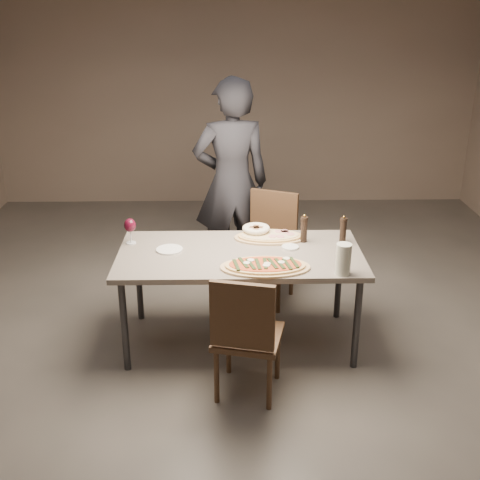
{
  "coord_description": "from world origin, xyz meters",
  "views": [
    {
      "loc": [
        -0.08,
        -4.07,
        2.49
      ],
      "look_at": [
        0.0,
        0.0,
        0.85
      ],
      "focal_mm": 45.0,
      "sensor_mm": 36.0,
      "label": 1
    }
  ],
  "objects_px": {
    "zucchini_pizza": "(265,266)",
    "pepper_mill_left": "(343,230)",
    "ham_pizza": "(270,237)",
    "carafe": "(343,259)",
    "bread_basket": "(256,230)",
    "chair_near": "(246,332)",
    "dining_table": "(240,260)",
    "chair_far": "(269,241)",
    "diner": "(231,183)"
  },
  "relations": [
    {
      "from": "ham_pizza",
      "to": "chair_far",
      "type": "distance_m",
      "value": 0.55
    },
    {
      "from": "zucchini_pizza",
      "to": "ham_pizza",
      "type": "relative_size",
      "value": 1.14
    },
    {
      "from": "chair_far",
      "to": "diner",
      "type": "xyz_separation_m",
      "value": [
        -0.33,
        0.36,
        0.41
      ]
    },
    {
      "from": "ham_pizza",
      "to": "diner",
      "type": "xyz_separation_m",
      "value": [
        -0.3,
        0.85,
        0.18
      ]
    },
    {
      "from": "pepper_mill_left",
      "to": "carafe",
      "type": "relative_size",
      "value": 0.99
    },
    {
      "from": "pepper_mill_left",
      "to": "chair_far",
      "type": "xyz_separation_m",
      "value": [
        -0.52,
        0.58,
        -0.32
      ]
    },
    {
      "from": "chair_near",
      "to": "diner",
      "type": "relative_size",
      "value": 0.48
    },
    {
      "from": "carafe",
      "to": "chair_far",
      "type": "distance_m",
      "value": 1.27
    },
    {
      "from": "dining_table",
      "to": "chair_near",
      "type": "bearing_deg",
      "value": -88.17
    },
    {
      "from": "dining_table",
      "to": "pepper_mill_left",
      "type": "bearing_deg",
      "value": 13.51
    },
    {
      "from": "ham_pizza",
      "to": "carafe",
      "type": "bearing_deg",
      "value": -71.33
    },
    {
      "from": "zucchini_pizza",
      "to": "bread_basket",
      "type": "height_order",
      "value": "bread_basket"
    },
    {
      "from": "chair_near",
      "to": "ham_pizza",
      "type": "bearing_deg",
      "value": 90.84
    },
    {
      "from": "ham_pizza",
      "to": "carafe",
      "type": "distance_m",
      "value": 0.8
    },
    {
      "from": "ham_pizza",
      "to": "diner",
      "type": "distance_m",
      "value": 0.92
    },
    {
      "from": "bread_basket",
      "to": "chair_near",
      "type": "relative_size",
      "value": 0.24
    },
    {
      "from": "bread_basket",
      "to": "pepper_mill_left",
      "type": "height_order",
      "value": "pepper_mill_left"
    },
    {
      "from": "bread_basket",
      "to": "chair_near",
      "type": "distance_m",
      "value": 1.1
    },
    {
      "from": "dining_table",
      "to": "carafe",
      "type": "xyz_separation_m",
      "value": [
        0.69,
        -0.38,
        0.17
      ]
    },
    {
      "from": "dining_table",
      "to": "chair_far",
      "type": "xyz_separation_m",
      "value": [
        0.27,
        0.77,
        -0.16
      ]
    },
    {
      "from": "carafe",
      "to": "zucchini_pizza",
      "type": "bearing_deg",
      "value": 169.04
    },
    {
      "from": "zucchini_pizza",
      "to": "pepper_mill_left",
      "type": "relative_size",
      "value": 2.9
    },
    {
      "from": "dining_table",
      "to": "diner",
      "type": "xyz_separation_m",
      "value": [
        -0.06,
        1.13,
        0.25
      ]
    },
    {
      "from": "chair_near",
      "to": "chair_far",
      "type": "bearing_deg",
      "value": 93.71
    },
    {
      "from": "bread_basket",
      "to": "pepper_mill_left",
      "type": "relative_size",
      "value": 1.0
    },
    {
      "from": "carafe",
      "to": "chair_far",
      "type": "relative_size",
      "value": 0.23
    },
    {
      "from": "dining_table",
      "to": "ham_pizza",
      "type": "relative_size",
      "value": 3.26
    },
    {
      "from": "chair_far",
      "to": "diner",
      "type": "bearing_deg",
      "value": -24.45
    },
    {
      "from": "zucchini_pizza",
      "to": "pepper_mill_left",
      "type": "bearing_deg",
      "value": 16.38
    },
    {
      "from": "ham_pizza",
      "to": "pepper_mill_left",
      "type": "relative_size",
      "value": 2.55
    },
    {
      "from": "chair_near",
      "to": "carafe",
      "type": "bearing_deg",
      "value": 40.02
    },
    {
      "from": "ham_pizza",
      "to": "chair_near",
      "type": "distance_m",
      "value": 1.05
    },
    {
      "from": "bread_basket",
      "to": "carafe",
      "type": "xyz_separation_m",
      "value": [
        0.56,
        -0.72,
        0.06
      ]
    },
    {
      "from": "dining_table",
      "to": "diner",
      "type": "height_order",
      "value": "diner"
    },
    {
      "from": "dining_table",
      "to": "zucchini_pizza",
      "type": "xyz_separation_m",
      "value": [
        0.17,
        -0.28,
        0.07
      ]
    },
    {
      "from": "diner",
      "to": "chair_far",
      "type": "bearing_deg",
      "value": 122.9
    },
    {
      "from": "bread_basket",
      "to": "carafe",
      "type": "relative_size",
      "value": 0.99
    },
    {
      "from": "chair_near",
      "to": "chair_far",
      "type": "xyz_separation_m",
      "value": [
        0.25,
        1.49,
        0.03
      ]
    },
    {
      "from": "pepper_mill_left",
      "to": "carafe",
      "type": "bearing_deg",
      "value": -100.01
    },
    {
      "from": "zucchini_pizza",
      "to": "diner",
      "type": "xyz_separation_m",
      "value": [
        -0.23,
        1.41,
        0.18
      ]
    },
    {
      "from": "zucchini_pizza",
      "to": "chair_far",
      "type": "relative_size",
      "value": 0.66
    },
    {
      "from": "chair_near",
      "to": "chair_far",
      "type": "distance_m",
      "value": 1.51
    },
    {
      "from": "zucchini_pizza",
      "to": "dining_table",
      "type": "bearing_deg",
      "value": 100.64
    },
    {
      "from": "ham_pizza",
      "to": "bread_basket",
      "type": "xyz_separation_m",
      "value": [
        -0.11,
        0.07,
        0.03
      ]
    },
    {
      "from": "pepper_mill_left",
      "to": "dining_table",
      "type": "bearing_deg",
      "value": -166.49
    },
    {
      "from": "dining_table",
      "to": "carafe",
      "type": "relative_size",
      "value": 8.24
    },
    {
      "from": "bread_basket",
      "to": "pepper_mill_left",
      "type": "xyz_separation_m",
      "value": [
        0.66,
        -0.15,
        0.06
      ]
    },
    {
      "from": "dining_table",
      "to": "chair_far",
      "type": "distance_m",
      "value": 0.83
    },
    {
      "from": "ham_pizza",
      "to": "pepper_mill_left",
      "type": "xyz_separation_m",
      "value": [
        0.55,
        -0.08,
        0.09
      ]
    },
    {
      "from": "ham_pizza",
      "to": "diner",
      "type": "relative_size",
      "value": 0.29
    }
  ]
}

